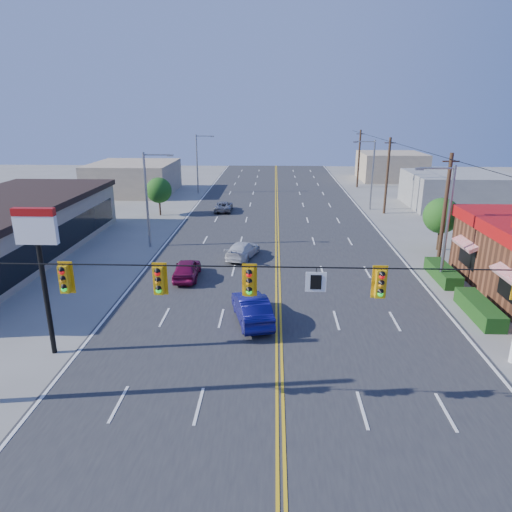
{
  "coord_description": "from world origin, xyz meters",
  "views": [
    {
      "loc": [
        -0.35,
        -15.37,
        11.41
      ],
      "look_at": [
        -1.47,
        12.92,
        2.2
      ],
      "focal_mm": 32.0,
      "sensor_mm": 36.0,
      "label": 1
    }
  ],
  "objects_px": {
    "signal_span": "(279,296)",
    "car_magenta": "(187,270)",
    "pizza_hut_sign": "(39,252)",
    "car_white": "(243,251)",
    "car_silver": "(224,207)",
    "car_blue": "(252,309)"
  },
  "relations": [
    {
      "from": "pizza_hut_sign",
      "to": "car_silver",
      "type": "distance_m",
      "value": 32.84
    },
    {
      "from": "car_magenta",
      "to": "car_silver",
      "type": "distance_m",
      "value": 21.87
    },
    {
      "from": "car_magenta",
      "to": "car_white",
      "type": "xyz_separation_m",
      "value": [
        3.57,
        4.82,
        -0.06
      ]
    },
    {
      "from": "car_silver",
      "to": "pizza_hut_sign",
      "type": "bearing_deg",
      "value": 80.35
    },
    {
      "from": "car_magenta",
      "to": "car_blue",
      "type": "height_order",
      "value": "car_blue"
    },
    {
      "from": "car_white",
      "to": "car_silver",
      "type": "bearing_deg",
      "value": -62.8
    },
    {
      "from": "car_magenta",
      "to": "car_silver",
      "type": "xyz_separation_m",
      "value": [
        0.21,
        21.86,
        -0.12
      ]
    },
    {
      "from": "car_magenta",
      "to": "car_silver",
      "type": "bearing_deg",
      "value": -92.3
    },
    {
      "from": "car_white",
      "to": "car_silver",
      "type": "xyz_separation_m",
      "value": [
        -3.36,
        17.04,
        -0.06
      ]
    },
    {
      "from": "car_blue",
      "to": "car_silver",
      "type": "relative_size",
      "value": 1.13
    },
    {
      "from": "signal_span",
      "to": "pizza_hut_sign",
      "type": "xyz_separation_m",
      "value": [
        -10.88,
        4.0,
        0.3
      ]
    },
    {
      "from": "signal_span",
      "to": "car_blue",
      "type": "height_order",
      "value": "signal_span"
    },
    {
      "from": "signal_span",
      "to": "car_silver",
      "type": "relative_size",
      "value": 5.89
    },
    {
      "from": "car_magenta",
      "to": "car_silver",
      "type": "height_order",
      "value": "car_magenta"
    },
    {
      "from": "car_silver",
      "to": "car_blue",
      "type": "bearing_deg",
      "value": 98.23
    },
    {
      "from": "signal_span",
      "to": "car_magenta",
      "type": "xyz_separation_m",
      "value": [
        -6.23,
        14.28,
        -4.19
      ]
    },
    {
      "from": "signal_span",
      "to": "pizza_hut_sign",
      "type": "bearing_deg",
      "value": 159.81
    },
    {
      "from": "signal_span",
      "to": "car_magenta",
      "type": "distance_m",
      "value": 16.13
    },
    {
      "from": "car_magenta",
      "to": "car_white",
      "type": "distance_m",
      "value": 6.0
    },
    {
      "from": "car_silver",
      "to": "car_white",
      "type": "bearing_deg",
      "value": 100.1
    },
    {
      "from": "car_magenta",
      "to": "car_blue",
      "type": "distance_m",
      "value": 8.13
    },
    {
      "from": "signal_span",
      "to": "car_magenta",
      "type": "height_order",
      "value": "signal_span"
    }
  ]
}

